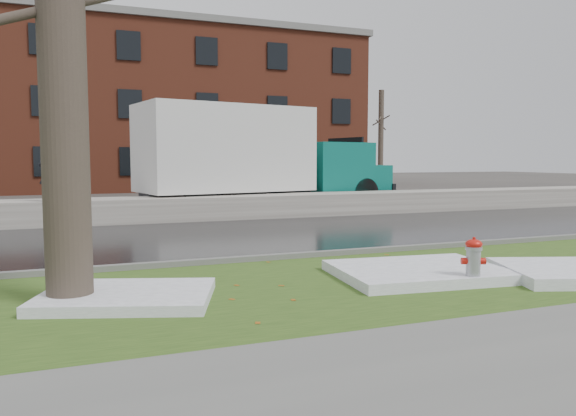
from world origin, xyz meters
name	(u,v)px	position (x,y,z in m)	size (l,w,h in m)	color
ground	(295,271)	(0.00, 0.00, 0.00)	(120.00, 120.00, 0.00)	#47423D
verge	(326,285)	(0.00, -1.25, 0.02)	(60.00, 4.50, 0.04)	#2A4517
sidewalk	(506,372)	(0.00, -5.00, 0.03)	(60.00, 3.00, 0.05)	slate
road	(226,237)	(0.00, 4.50, 0.01)	(60.00, 7.00, 0.03)	black
parking_lot	(168,209)	(0.00, 13.00, 0.01)	(60.00, 9.00, 0.03)	slate
curb	(275,258)	(0.00, 1.00, 0.07)	(60.00, 0.15, 0.14)	slate
snowbank	(191,208)	(0.00, 8.70, 0.38)	(60.00, 1.60, 0.75)	#B1ADA2
brick_building	(154,113)	(2.00, 30.00, 5.00)	(26.00, 12.00, 10.00)	brown
bg_tree_center	(20,134)	(-6.00, 26.00, 3.33)	(1.40, 1.62, 6.50)	brown
bg_tree_right	(381,138)	(16.00, 24.00, 3.33)	(1.40, 1.62, 6.50)	brown
fire_hydrant	(473,260)	(1.96, -2.19, 0.44)	(0.37, 0.35, 0.74)	#979A9E
tree	(61,13)	(-3.62, -1.08, 3.75)	(1.52, 1.79, 7.37)	brown
box_truck	(255,157)	(2.74, 10.51, 1.99)	(11.42, 4.29, 3.77)	black
worker	(50,173)	(-4.06, 8.10, 1.53)	(0.57, 0.37, 1.56)	black
snow_patch_near	(418,272)	(1.61, -1.30, 0.12)	(2.60, 2.00, 0.16)	white
snow_patch_far	(127,296)	(-2.92, -1.21, 0.11)	(2.20, 1.60, 0.14)	white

